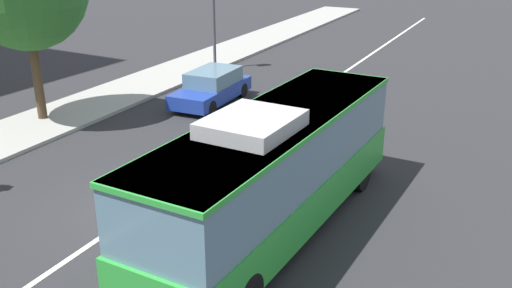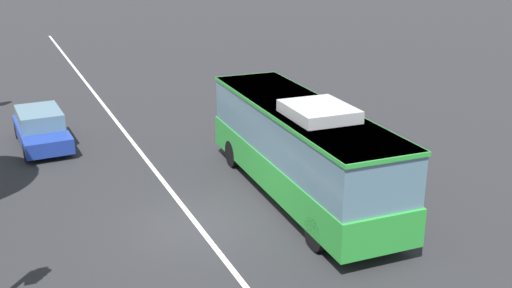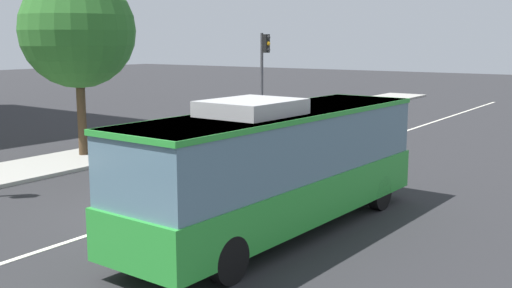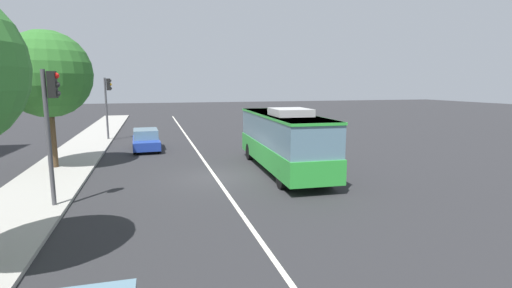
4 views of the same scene
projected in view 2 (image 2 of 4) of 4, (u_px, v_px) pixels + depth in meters
name	position (u px, v px, depth m)	size (l,w,h in m)	color
ground_plane	(196.00, 224.00, 18.16)	(160.00, 160.00, 0.00)	#28282B
lane_centre_line	(196.00, 224.00, 18.15)	(76.00, 0.16, 0.01)	silver
transit_bus	(300.00, 145.00, 19.44)	(10.10, 2.93, 3.46)	green
sedan_blue	(41.00, 128.00, 24.65)	(4.57, 1.97, 1.46)	#1E3899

